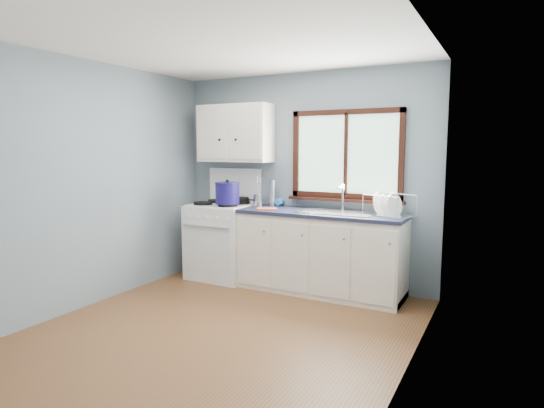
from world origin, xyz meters
The scene contains 19 objects.
floor centered at (0.00, 0.00, -0.01)m, with size 3.20×3.60×0.02m, color brown.
ceiling centered at (0.00, 0.00, 2.51)m, with size 3.20×3.60×0.02m, color white.
wall_back centered at (0.00, 1.81, 1.25)m, with size 3.20×0.02×2.50m, color gray.
wall_front centered at (0.00, -1.81, 1.25)m, with size 3.20×0.02×2.50m, color gray.
wall_left centered at (-1.61, 0.00, 1.25)m, with size 0.02×3.60×2.50m, color gray.
wall_right centered at (1.61, 0.00, 1.25)m, with size 0.02×3.60×2.50m, color gray.
gas_range centered at (-0.95, 1.47, 0.49)m, with size 0.76×0.69×1.36m.
base_cabinets centered at (0.36, 1.49, 0.41)m, with size 1.85×0.60×0.88m.
countertop centered at (0.36, 1.49, 0.90)m, with size 1.89×0.64×0.04m, color black.
sink centered at (0.54, 1.49, 0.86)m, with size 0.84×0.46×0.44m.
window centered at (0.54, 1.77, 1.48)m, with size 1.36×0.10×1.03m.
upper_cabinets centered at (-0.85, 1.63, 1.80)m, with size 0.95×0.35×0.70m.
skillet centered at (-0.79, 1.62, 0.98)m, with size 0.35×0.24×0.05m.
stockpot centered at (-0.78, 1.33, 1.09)m, with size 0.37×0.37×0.29m.
utensil_crock centered at (-0.51, 1.59, 1.00)m, with size 0.12×0.12×0.37m.
thermos centered at (-0.36, 1.67, 1.08)m, with size 0.07×0.07×0.31m, color silver.
soap_bottle centered at (-0.28, 1.66, 1.04)m, with size 0.10×0.10×0.25m, color #2E74BE.
dish_towel centered at (-0.25, 1.35, 0.93)m, with size 0.22×0.16×0.02m, color #DC5236.
dish_rack centered at (1.09, 1.53, 0.98)m, with size 0.56×0.50×0.24m.
Camera 1 is at (2.21, -3.18, 1.62)m, focal length 30.00 mm.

